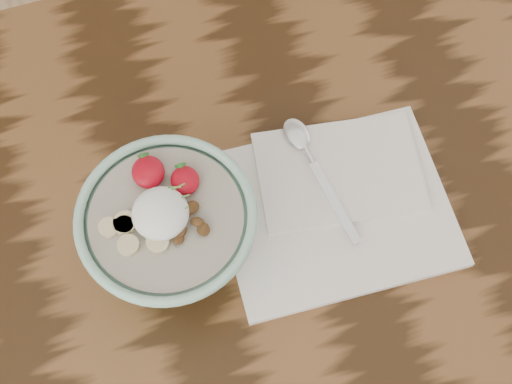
% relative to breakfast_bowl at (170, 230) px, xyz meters
% --- Properties ---
extents(table, '(1.60, 0.90, 0.75)m').
position_rel_breakfast_bowl_xyz_m(table, '(0.20, -0.01, -0.16)').
color(table, black).
rests_on(table, ground).
extents(breakfast_bowl, '(0.21, 0.21, 0.14)m').
position_rel_breakfast_bowl_xyz_m(breakfast_bowl, '(0.00, 0.00, 0.00)').
color(breakfast_bowl, '#96CAB0').
rests_on(breakfast_bowl, table).
extents(napkin, '(0.30, 0.25, 0.02)m').
position_rel_breakfast_bowl_xyz_m(napkin, '(0.21, -0.00, -0.06)').
color(napkin, white).
rests_on(napkin, table).
extents(spoon, '(0.05, 0.19, 0.01)m').
position_rel_breakfast_bowl_xyz_m(spoon, '(0.20, 0.07, -0.05)').
color(spoon, silver).
rests_on(spoon, napkin).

